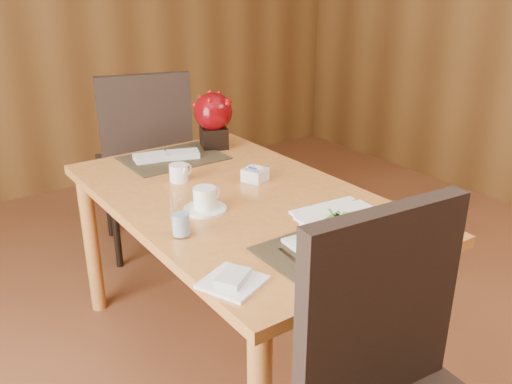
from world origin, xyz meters
TOP-DOWN VIEW (x-y plane):
  - dining_table at (0.00, 0.60)m, footprint 0.90×1.50m
  - placemat_near at (0.00, 0.05)m, footprint 0.45×0.33m
  - placemat_far at (0.00, 1.15)m, footprint 0.45×0.33m
  - soup_setting at (0.02, 0.03)m, footprint 0.31×0.31m
  - coffee_cup at (-0.18, 0.55)m, footprint 0.16×0.16m
  - water_glass at (-0.35, 0.42)m, footprint 0.08×0.08m
  - creamer_jug at (-0.12, 0.87)m, footprint 0.12×0.12m
  - sugar_caddy at (0.15, 0.69)m, footprint 0.11×0.11m
  - berry_decor at (0.25, 1.19)m, footprint 0.19×0.19m
  - napkins_far at (-0.02, 1.15)m, footprint 0.32×0.19m
  - bread_plate at (-0.37, 0.07)m, footprint 0.21×0.21m
  - far_chair at (0.08, 1.67)m, footprint 0.62×0.62m

SIDE VIEW (x-z plane):
  - far_chair at x=0.08m, z-range 0.07..1.15m
  - dining_table at x=0.00m, z-range 0.28..1.03m
  - placemat_near at x=0.00m, z-range 0.75..0.76m
  - placemat_far at x=0.00m, z-range 0.75..0.76m
  - bread_plate at x=-0.37m, z-range 0.75..0.76m
  - napkins_far at x=-0.02m, z-range 0.76..0.78m
  - sugar_caddy at x=0.15m, z-range 0.75..0.80m
  - creamer_jug at x=-0.12m, z-range 0.75..0.82m
  - coffee_cup at x=-0.18m, z-range 0.74..0.83m
  - soup_setting at x=0.02m, z-range 0.75..0.87m
  - water_glass at x=-0.35m, z-range 0.75..0.90m
  - berry_decor at x=0.25m, z-range 0.77..1.04m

